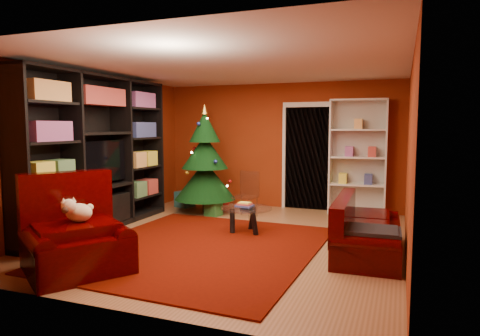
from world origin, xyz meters
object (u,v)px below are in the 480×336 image
at_px(media_unit, 98,153).
at_px(gift_box_red, 224,200).
at_px(dog, 79,213).
at_px(gift_box_green, 213,209).
at_px(rug, 200,247).
at_px(acrylic_chair, 245,197).
at_px(white_bookshelf, 357,157).
at_px(christmas_tree, 205,160).
at_px(armchair, 76,233).
at_px(gift_box_teal, 185,199).
at_px(coffee_table, 246,220).
at_px(sofa, 368,226).

relative_size(media_unit, gift_box_red, 15.12).
distance_m(media_unit, dog, 2.16).
bearing_deg(dog, gift_box_green, 30.44).
relative_size(rug, acrylic_chair, 4.70).
relative_size(media_unit, white_bookshelf, 1.44).
bearing_deg(christmas_tree, armchair, -88.53).
relative_size(gift_box_red, acrylic_chair, 0.28).
bearing_deg(rug, acrylic_chair, 92.92).
distance_m(white_bookshelf, acrylic_chair, 2.31).
xyz_separation_m(gift_box_teal, dog, (0.73, -4.00, 0.53)).
bearing_deg(coffee_table, dog, -118.46).
distance_m(rug, gift_box_green, 2.20).
bearing_deg(dog, coffee_table, 5.56).
xyz_separation_m(sofa, acrylic_chair, (-2.34, 1.59, 0.00)).
relative_size(armchair, dog, 2.99).
relative_size(rug, dog, 9.18).
distance_m(christmas_tree, gift_box_red, 1.30).
bearing_deg(armchair, dog, 45.00).
height_order(white_bookshelf, coffee_table, white_bookshelf).
bearing_deg(sofa, media_unit, 89.97).
xyz_separation_m(christmas_tree, white_bookshelf, (2.84, 0.88, 0.07)).
distance_m(rug, gift_box_red, 3.38).
height_order(sofa, coffee_table, sofa).
distance_m(gift_box_red, sofa, 4.19).
distance_m(rug, dog, 1.76).
relative_size(white_bookshelf, coffee_table, 2.80).
bearing_deg(acrylic_chair, dog, -95.90).
xyz_separation_m(media_unit, coffee_table, (2.39, 0.59, -1.05)).
distance_m(armchair, dog, 0.24).
height_order(coffee_table, acrylic_chair, acrylic_chair).
distance_m(armchair, coffee_table, 2.72).
relative_size(armchair, coffee_table, 1.46).
xyz_separation_m(media_unit, white_bookshelf, (3.88, 2.77, -0.16)).
relative_size(media_unit, gift_box_green, 12.64).
height_order(christmas_tree, gift_box_green, christmas_tree).
bearing_deg(acrylic_chair, white_bookshelf, 36.26).
relative_size(dog, coffee_table, 0.49).
xyz_separation_m(white_bookshelf, sofa, (0.41, -2.65, -0.72)).
distance_m(media_unit, acrylic_chair, 2.75).
bearing_deg(rug, white_bookshelf, 60.46).
bearing_deg(sofa, christmas_tree, 59.78).
bearing_deg(coffee_table, rug, -107.52).
bearing_deg(dog, media_unit, 66.70).
xyz_separation_m(rug, media_unit, (-2.07, 0.43, 1.26)).
relative_size(christmas_tree, gift_box_red, 9.84).
bearing_deg(rug, armchair, -123.90).
xyz_separation_m(white_bookshelf, coffee_table, (-1.49, -2.18, -0.90)).
xyz_separation_m(christmas_tree, gift_box_red, (0.03, 0.90, -0.93)).
bearing_deg(sofa, gift_box_green, 61.25).
bearing_deg(media_unit, acrylic_chair, 41.19).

